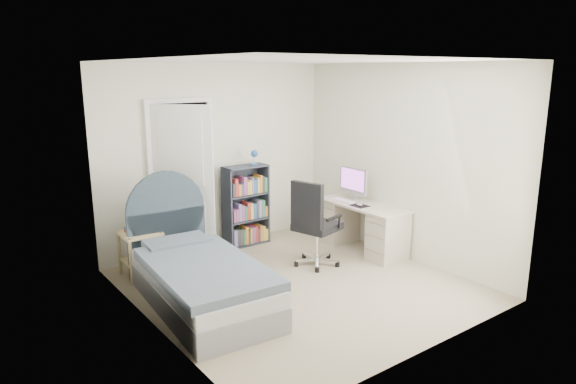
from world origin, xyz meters
TOP-DOWN VIEW (x-y plane):
  - room_shell at (0.00, 0.00)m, footprint 3.50×3.70m
  - door at (-0.63, 1.59)m, footprint 0.92×0.62m
  - bed at (-1.12, 0.26)m, footprint 1.12×2.13m
  - nightstand at (-1.34, 1.33)m, footprint 0.44×0.44m
  - floor_lamp at (-0.83, 1.68)m, footprint 0.22×0.22m
  - bookcase at (0.31, 1.56)m, footprint 0.63×0.27m
  - desk at (1.44, 0.42)m, footprint 0.53×1.33m
  - office_chair at (0.50, 0.34)m, footprint 0.60×0.62m

SIDE VIEW (x-z plane):
  - bed at x=-1.12m, z-range -0.35..0.92m
  - desk at x=1.44m, z-range -0.19..0.90m
  - nightstand at x=-1.34m, z-range 0.10..0.74m
  - bookcase at x=0.31m, z-range -0.15..1.19m
  - office_chair at x=0.50m, z-range 0.05..1.16m
  - floor_lamp at x=-0.83m, z-range -0.14..1.40m
  - door at x=-0.63m, z-range 0.00..2.06m
  - room_shell at x=0.00m, z-range -0.05..2.55m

